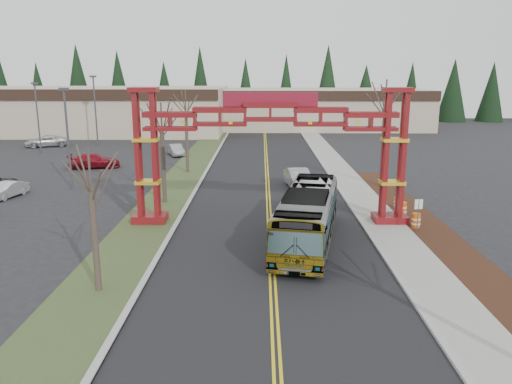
{
  "coord_description": "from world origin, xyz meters",
  "views": [
    {
      "loc": [
        -0.55,
        -13.96,
        9.71
      ],
      "look_at": [
        -0.85,
        12.93,
        3.33
      ],
      "focal_mm": 35.0,
      "sensor_mm": 36.0,
      "label": 1
    }
  ],
  "objects_px": {
    "retail_building_west": "(90,110)",
    "street_sign": "(418,209)",
    "silver_sedan": "(299,179)",
    "barrel_north": "(397,203)",
    "gateway_arch": "(270,134)",
    "parked_car_mid_a": "(94,161)",
    "light_pole_far": "(95,105)",
    "retail_building_east": "(318,108)",
    "light_pole_near": "(67,131)",
    "barrel_south": "(416,221)",
    "transit_bus": "(308,216)",
    "bare_tree_median_far": "(186,111)",
    "bare_tree_median_mid": "(162,132)",
    "parked_car_far_a": "(176,150)",
    "barrel_mid": "(403,209)",
    "bare_tree_median_near": "(91,193)",
    "bare_tree_right_far": "(385,108)",
    "parked_car_far_b": "(46,141)",
    "parked_car_near_b": "(7,190)",
    "light_pole_mid": "(37,113)"
  },
  "relations": [
    {
      "from": "bare_tree_median_mid",
      "to": "bare_tree_right_far",
      "type": "xyz_separation_m",
      "value": [
        18.0,
        5.88,
        1.44
      ]
    },
    {
      "from": "parked_car_far_a",
      "to": "barrel_mid",
      "type": "bearing_deg",
      "value": -73.39
    },
    {
      "from": "parked_car_far_b",
      "to": "barrel_mid",
      "type": "height_order",
      "value": "parked_car_far_b"
    },
    {
      "from": "retail_building_west",
      "to": "parked_car_near_b",
      "type": "bearing_deg",
      "value": -79.21
    },
    {
      "from": "barrel_north",
      "to": "parked_car_far_a",
      "type": "bearing_deg",
      "value": 129.61
    },
    {
      "from": "light_pole_far",
      "to": "bare_tree_median_near",
      "type": "bearing_deg",
      "value": -72.15
    },
    {
      "from": "transit_bus",
      "to": "light_pole_mid",
      "type": "distance_m",
      "value": 45.27
    },
    {
      "from": "transit_bus",
      "to": "light_pole_far",
      "type": "xyz_separation_m",
      "value": [
        -25.55,
        40.95,
        3.86
      ]
    },
    {
      "from": "street_sign",
      "to": "bare_tree_right_far",
      "type": "bearing_deg",
      "value": 86.22
    },
    {
      "from": "barrel_north",
      "to": "light_pole_near",
      "type": "bearing_deg",
      "value": 166.39
    },
    {
      "from": "silver_sedan",
      "to": "retail_building_west",
      "type": "bearing_deg",
      "value": 118.51
    },
    {
      "from": "parked_car_far_b",
      "to": "light_pole_mid",
      "type": "bearing_deg",
      "value": -6.38
    },
    {
      "from": "silver_sedan",
      "to": "bare_tree_median_far",
      "type": "xyz_separation_m",
      "value": [
        -10.69,
        6.92,
        5.28
      ]
    },
    {
      "from": "silver_sedan",
      "to": "street_sign",
      "type": "height_order",
      "value": "street_sign"
    },
    {
      "from": "retail_building_west",
      "to": "silver_sedan",
      "type": "bearing_deg",
      "value": -53.02
    },
    {
      "from": "parked_car_near_b",
      "to": "light_pole_mid",
      "type": "distance_m",
      "value": 24.16
    },
    {
      "from": "transit_bus",
      "to": "barrel_north",
      "type": "height_order",
      "value": "transit_bus"
    },
    {
      "from": "parked_car_far_b",
      "to": "bare_tree_median_far",
      "type": "height_order",
      "value": "bare_tree_median_far"
    },
    {
      "from": "transit_bus",
      "to": "parked_car_near_b",
      "type": "bearing_deg",
      "value": 166.12
    },
    {
      "from": "bare_tree_median_near",
      "to": "street_sign",
      "type": "height_order",
      "value": "bare_tree_median_near"
    },
    {
      "from": "bare_tree_right_far",
      "to": "bare_tree_median_near",
      "type": "bearing_deg",
      "value": -129.34
    },
    {
      "from": "parked_car_far_a",
      "to": "bare_tree_right_far",
      "type": "relative_size",
      "value": 0.44
    },
    {
      "from": "parked_car_far_a",
      "to": "parked_car_far_b",
      "type": "relative_size",
      "value": 0.75
    },
    {
      "from": "bare_tree_median_far",
      "to": "light_pole_near",
      "type": "distance_m",
      "value": 11.74
    },
    {
      "from": "bare_tree_median_mid",
      "to": "barrel_north",
      "type": "xyz_separation_m",
      "value": [
        17.44,
        -1.67,
        -5.01
      ]
    },
    {
      "from": "light_pole_near",
      "to": "barrel_mid",
      "type": "distance_m",
      "value": 27.9
    },
    {
      "from": "retail_building_west",
      "to": "street_sign",
      "type": "relative_size",
      "value": 20.6
    },
    {
      "from": "parked_car_far_a",
      "to": "retail_building_east",
      "type": "bearing_deg",
      "value": 37.22
    },
    {
      "from": "bare_tree_median_near",
      "to": "street_sign",
      "type": "bearing_deg",
      "value": 26.54
    },
    {
      "from": "street_sign",
      "to": "barrel_north",
      "type": "bearing_deg",
      "value": 86.78
    },
    {
      "from": "gateway_arch",
      "to": "barrel_south",
      "type": "bearing_deg",
      "value": -7.14
    },
    {
      "from": "silver_sedan",
      "to": "street_sign",
      "type": "distance_m",
      "value": 14.36
    },
    {
      "from": "bare_tree_median_far",
      "to": "silver_sedan",
      "type": "bearing_deg",
      "value": -32.93
    },
    {
      "from": "silver_sedan",
      "to": "parked_car_far_a",
      "type": "height_order",
      "value": "silver_sedan"
    },
    {
      "from": "light_pole_near",
      "to": "barrel_south",
      "type": "relative_size",
      "value": 8.37
    },
    {
      "from": "parked_car_mid_a",
      "to": "light_pole_far",
      "type": "height_order",
      "value": "light_pole_far"
    },
    {
      "from": "bare_tree_median_near",
      "to": "barrel_mid",
      "type": "xyz_separation_m",
      "value": [
        17.33,
        12.56,
        -4.14
      ]
    },
    {
      "from": "bare_tree_median_mid",
      "to": "barrel_north",
      "type": "bearing_deg",
      "value": -5.47
    },
    {
      "from": "barrel_north",
      "to": "gateway_arch",
      "type": "bearing_deg",
      "value": -159.25
    },
    {
      "from": "gateway_arch",
      "to": "retail_building_east",
      "type": "xyz_separation_m",
      "value": [
        10.0,
        61.95,
        -2.47
      ]
    },
    {
      "from": "gateway_arch",
      "to": "street_sign",
      "type": "height_order",
      "value": "gateway_arch"
    },
    {
      "from": "bare_tree_median_mid",
      "to": "silver_sedan",
      "type": "bearing_deg",
      "value": 26.35
    },
    {
      "from": "retail_building_east",
      "to": "bare_tree_right_far",
      "type": "bearing_deg",
      "value": -90.0
    },
    {
      "from": "silver_sedan",
      "to": "barrel_mid",
      "type": "bearing_deg",
      "value": -61.46
    },
    {
      "from": "parked_car_mid_a",
      "to": "light_pole_mid",
      "type": "height_order",
      "value": "light_pole_mid"
    },
    {
      "from": "retail_building_west",
      "to": "light_pole_mid",
      "type": "distance_m",
      "value": 24.57
    },
    {
      "from": "retail_building_west",
      "to": "light_pole_near",
      "type": "xyz_separation_m",
      "value": [
        13.04,
        -43.99,
        1.22
      ]
    },
    {
      "from": "parked_car_near_b",
      "to": "light_pole_far",
      "type": "height_order",
      "value": "light_pole_far"
    },
    {
      "from": "gateway_arch",
      "to": "bare_tree_right_far",
      "type": "distance_m",
      "value": 14.99
    },
    {
      "from": "silver_sedan",
      "to": "barrel_north",
      "type": "height_order",
      "value": "silver_sedan"
    }
  ]
}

